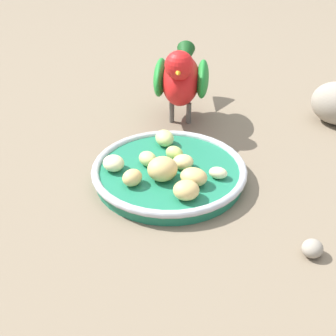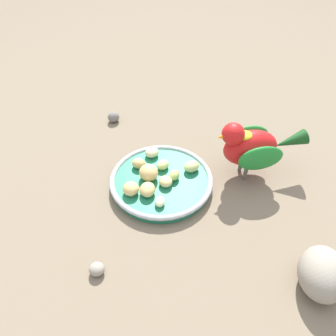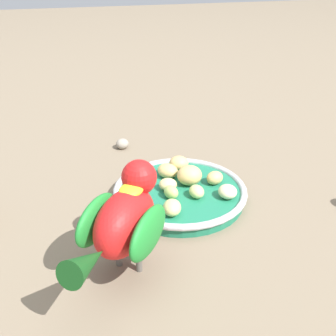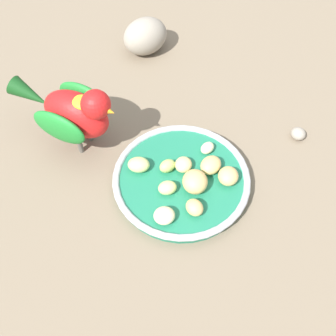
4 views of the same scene
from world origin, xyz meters
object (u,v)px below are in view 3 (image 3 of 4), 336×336
at_px(apple_piece_1, 172,208).
at_px(parrot, 123,221).
at_px(apple_piece_2, 171,192).
at_px(apple_piece_7, 146,174).
at_px(apple_piece_4, 228,192).
at_px(apple_piece_6, 167,171).
at_px(apple_piece_0, 189,174).
at_px(apple_piece_5, 197,192).
at_px(apple_piece_9, 179,163).
at_px(feeding_bowl, 180,193).
at_px(apple_piece_8, 215,178).
at_px(apple_piece_3, 168,184).
at_px(pebble_1, 122,144).

distance_m(apple_piece_1, parrot, 0.13).
bearing_deg(apple_piece_2, apple_piece_7, -157.84).
relative_size(apple_piece_4, apple_piece_6, 0.87).
relative_size(apple_piece_2, apple_piece_4, 0.85).
bearing_deg(apple_piece_0, apple_piece_6, -129.93).
bearing_deg(apple_piece_1, apple_piece_5, 128.92).
xyz_separation_m(apple_piece_2, apple_piece_6, (-0.07, 0.01, 0.00)).
bearing_deg(apple_piece_0, apple_piece_9, -173.63).
relative_size(feeding_bowl, parrot, 1.22).
xyz_separation_m(apple_piece_0, apple_piece_5, (0.05, 0.00, -0.01)).
relative_size(apple_piece_1, apple_piece_8, 1.20).
bearing_deg(apple_piece_9, apple_piece_3, -27.18).
relative_size(apple_piece_5, apple_piece_6, 0.79).
relative_size(apple_piece_1, parrot, 0.20).
height_order(apple_piece_6, apple_piece_8, apple_piece_6).
xyz_separation_m(apple_piece_2, apple_piece_4, (0.02, 0.08, 0.00)).
bearing_deg(feeding_bowl, apple_piece_6, -165.93).
bearing_deg(apple_piece_1, apple_piece_4, 106.11).
bearing_deg(apple_piece_4, apple_piece_9, -153.39).
bearing_deg(apple_piece_5, parrot, -44.75).
distance_m(apple_piece_9, pebble_1, 0.16).
bearing_deg(apple_piece_6, pebble_1, -161.34).
xyz_separation_m(apple_piece_4, apple_piece_9, (-0.10, -0.05, 0.00)).
bearing_deg(apple_piece_8, feeding_bowl, -81.27).
xyz_separation_m(apple_piece_1, apple_piece_8, (-0.07, 0.09, -0.00)).
relative_size(feeding_bowl, apple_piece_2, 8.08).
bearing_deg(parrot, apple_piece_9, 5.95).
height_order(apple_piece_3, apple_piece_9, apple_piece_9).
xyz_separation_m(apple_piece_0, apple_piece_3, (0.01, -0.04, -0.01)).
relative_size(apple_piece_1, apple_piece_4, 1.10).
bearing_deg(parrot, apple_piece_4, -21.53).
distance_m(apple_piece_6, parrot, 0.22).
height_order(apple_piece_4, apple_piece_8, same).
height_order(feeding_bowl, apple_piece_4, apple_piece_4).
bearing_deg(parrot, apple_piece_6, 9.15).
bearing_deg(parrot, apple_piece_2, 1.23).
bearing_deg(apple_piece_7, feeding_bowl, 43.45).
bearing_deg(apple_piece_0, apple_piece_2, -43.72).
height_order(apple_piece_2, apple_piece_3, apple_piece_2).
bearing_deg(pebble_1, parrot, -6.16).
distance_m(apple_piece_1, apple_piece_6, 0.11).
relative_size(apple_piece_4, pebble_1, 1.23).
height_order(apple_piece_0, parrot, parrot).
bearing_deg(apple_piece_3, parrot, -29.04).
relative_size(parrot, pebble_1, 6.92).
bearing_deg(pebble_1, apple_piece_4, 28.46).
distance_m(apple_piece_9, parrot, 0.25).
bearing_deg(parrot, feeding_bowl, -0.41).
bearing_deg(apple_piece_6, parrot, -25.32).
bearing_deg(apple_piece_8, apple_piece_6, -117.90).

